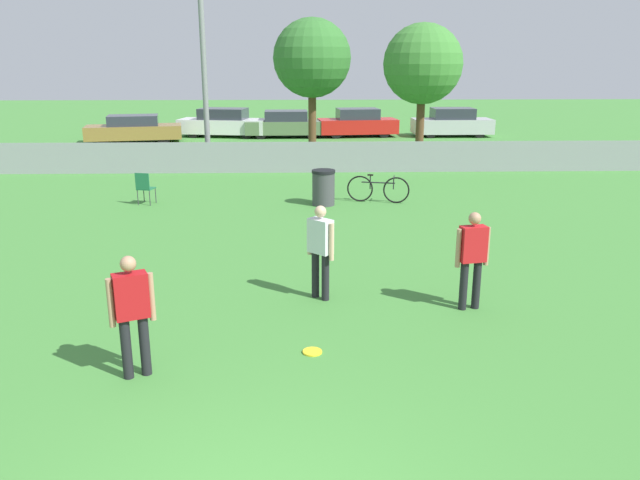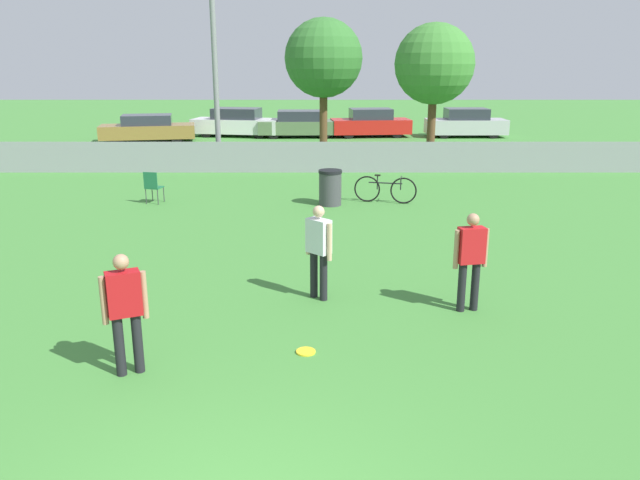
{
  "view_description": "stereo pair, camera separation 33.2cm",
  "coord_description": "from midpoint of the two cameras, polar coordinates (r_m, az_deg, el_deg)",
  "views": [
    {
      "loc": [
        0.47,
        -4.22,
        3.92
      ],
      "look_at": [
        0.78,
        5.65,
        1.05
      ],
      "focal_mm": 35.0,
      "sensor_mm": 36.0,
      "label": 1
    },
    {
      "loc": [
        0.81,
        -4.22,
        3.92
      ],
      "look_at": [
        0.78,
        5.65,
        1.05
      ],
      "focal_mm": 35.0,
      "sensor_mm": 36.0,
      "label": 2
    }
  ],
  "objects": [
    {
      "name": "tree_near_pole",
      "position": [
        25.9,
        -1.11,
        16.25
      ],
      "size": [
        3.12,
        3.12,
        5.53
      ],
      "color": "brown",
      "rests_on": "ground_plane"
    },
    {
      "name": "parked_car_tan",
      "position": [
        32.13,
        -16.95,
        9.66
      ],
      "size": [
        4.76,
        2.56,
        1.32
      ],
      "rotation": [
        0.0,
        0.0,
        0.19
      ],
      "color": "black",
      "rests_on": "ground_plane"
    },
    {
      "name": "parked_car_olive",
      "position": [
        33.05,
        -3.4,
        10.51
      ],
      "size": [
        4.24,
        1.82,
        1.37
      ],
      "rotation": [
        0.0,
        0.0,
        0.02
      ],
      "color": "black",
      "rests_on": "ground_plane"
    },
    {
      "name": "tree_far_right",
      "position": [
        25.07,
        8.98,
        15.57
      ],
      "size": [
        3.05,
        3.05,
        5.28
      ],
      "color": "brown",
      "rests_on": "ground_plane"
    },
    {
      "name": "parked_car_white",
      "position": [
        33.61,
        -9.1,
        10.5
      ],
      "size": [
        4.81,
        2.48,
        1.47
      ],
      "rotation": [
        0.0,
        0.0,
        -0.18
      ],
      "color": "black",
      "rests_on": "ground_plane"
    },
    {
      "name": "light_pole",
      "position": [
        23.65,
        -11.21,
        19.37
      ],
      "size": [
        0.9,
        0.36,
        9.15
      ],
      "color": "gray",
      "rests_on": "ground_plane"
    },
    {
      "name": "fence_backline",
      "position": [
        22.48,
        -3.39,
        7.55
      ],
      "size": [
        26.5,
        0.07,
        1.21
      ],
      "color": "gray",
      "rests_on": "ground_plane"
    },
    {
      "name": "player_receiver_white",
      "position": [
        10.37,
        -0.88,
        -0.55
      ],
      "size": [
        0.45,
        0.45,
        1.62
      ],
      "rotation": [
        0.0,
        0.0,
        -0.77
      ],
      "color": "black",
      "rests_on": "ground_plane"
    },
    {
      "name": "player_defender_red",
      "position": [
        8.2,
        -17.93,
        -5.99
      ],
      "size": [
        0.53,
        0.37,
        1.62
      ],
      "rotation": [
        0.0,
        0.0,
        0.42
      ],
      "color": "black",
      "rests_on": "ground_plane"
    },
    {
      "name": "trash_bin",
      "position": [
        17.36,
        -0.23,
        4.83
      ],
      "size": [
        0.65,
        0.65,
        0.98
      ],
      "color": "#3F3F44",
      "rests_on": "ground_plane"
    },
    {
      "name": "bicycle_sideline",
      "position": [
        17.77,
        4.8,
        4.67
      ],
      "size": [
        1.74,
        0.55,
        0.8
      ],
      "rotation": [
        0.0,
        0.0,
        -0.23
      ],
      "color": "black",
      "rests_on": "ground_plane"
    },
    {
      "name": "player_thrower_red",
      "position": [
        10.18,
        12.84,
        -1.28
      ],
      "size": [
        0.56,
        0.3,
        1.62
      ],
      "rotation": [
        0.0,
        0.0,
        0.2
      ],
      "color": "black",
      "rests_on": "ground_plane"
    },
    {
      "name": "folding_chair_sideline",
      "position": [
        18.11,
        -16.26,
        4.74
      ],
      "size": [
        0.5,
        0.5,
        0.91
      ],
      "rotation": [
        0.0,
        0.0,
        2.9
      ],
      "color": "#333338",
      "rests_on": "ground_plane"
    },
    {
      "name": "frisbee_disc",
      "position": [
        8.79,
        -1.8,
        -10.18
      ],
      "size": [
        0.28,
        0.28,
        0.03
      ],
      "color": "yellow",
      "rests_on": "ground_plane"
    },
    {
      "name": "parked_car_red",
      "position": [
        33.34,
        3.16,
        10.62
      ],
      "size": [
        4.23,
        2.12,
        1.45
      ],
      "rotation": [
        0.0,
        0.0,
        0.1
      ],
      "color": "black",
      "rests_on": "ground_plane"
    },
    {
      "name": "parked_car_silver",
      "position": [
        34.06,
        11.7,
        10.43
      ],
      "size": [
        4.13,
        1.74,
        1.47
      ],
      "rotation": [
        0.0,
        0.0,
        0.01
      ],
      "color": "black",
      "rests_on": "ground_plane"
    }
  ]
}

